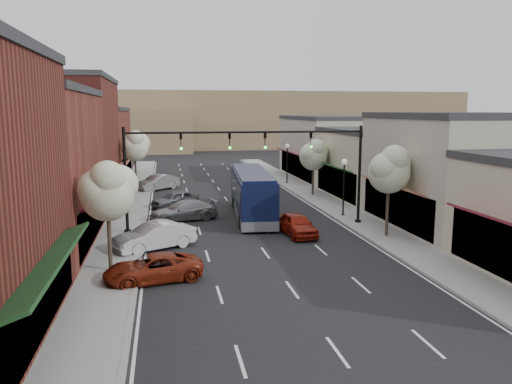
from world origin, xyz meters
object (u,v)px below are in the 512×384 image
parked_car_d (175,199)px  tree_right_near (390,168)px  tree_right_far (314,154)px  tree_left_far (135,145)px  parked_car_b (154,236)px  parked_car_c (184,211)px  signal_mast_left (162,163)px  signal_mast_right (328,160)px  lamp_post_near (344,178)px  coach_bus (252,193)px  red_hatchback (297,224)px  parked_car_e (158,182)px  lamp_post_far (287,157)px  parked_car_a (153,268)px  tree_left_near (108,190)px

parked_car_d → tree_right_near: bearing=16.8°
tree_right_far → tree_left_far: size_ratio=0.89×
parked_car_b → parked_car_c: bearing=137.8°
tree_left_far → parked_car_c: size_ratio=1.22×
tree_right_near → signal_mast_left: bearing=163.8°
signal_mast_right → lamp_post_near: size_ratio=1.85×
coach_bus → signal_mast_right: bearing=-35.7°
red_hatchback → signal_mast_left: bearing=159.5°
parked_car_e → coach_bus: bearing=-15.0°
lamp_post_far → parked_car_b: lamp_post_far is taller
parked_car_c → signal_mast_right: bearing=57.4°
signal_mast_right → parked_car_e: signal_mast_right is taller
coach_bus → parked_car_a: 15.40m
signal_mast_left → lamp_post_near: signal_mast_left is taller
tree_right_far → parked_car_e: (-14.55, 6.41, -3.21)m
parked_car_a → parked_car_c: (2.00, 13.22, 0.09)m
tree_right_far → lamp_post_near: (-0.55, -9.44, -0.99)m
parked_car_a → signal_mast_left: bearing=164.3°
coach_bus → parked_car_b: bearing=-127.6°
parked_car_c → parked_car_e: 14.94m
parked_car_e → parked_car_d: bearing=-32.5°
tree_right_far → tree_left_far: tree_left_far is taller
coach_bus → red_hatchback: bearing=-69.0°
parked_car_c → parked_car_e: (-2.00, 14.80, 0.05)m
tree_right_near → coach_bus: bearing=132.8°
tree_left_near → signal_mast_left: bearing=71.9°
parked_car_c → tree_right_far: bearing=111.1°
lamp_post_near → parked_car_b: size_ratio=0.93×
coach_bus → tree_right_far: bearing=51.9°
tree_right_near → parked_car_a: size_ratio=1.29×
tree_left_far → tree_left_near: bearing=-90.0°
lamp_post_far → parked_car_e: size_ratio=0.94×
signal_mast_right → red_hatchback: signal_mast_right is taller
lamp_post_far → parked_car_b: (-14.00, -24.06, -2.22)m
tree_right_far → parked_car_d: tree_right_far is taller
tree_left_near → parked_car_b: tree_left_near is taller
tree_left_near → coach_bus: size_ratio=0.49×
tree_right_near → parked_car_e: (-14.55, 22.41, -3.67)m
lamp_post_far → tree_right_far: bearing=-86.1°
tree_left_far → parked_car_c: 15.44m
parked_car_b → parked_car_e: (0.00, 22.41, -0.01)m
signal_mast_left → tree_left_far: size_ratio=1.34×
signal_mast_right → tree_left_near: signal_mast_right is taller
signal_mast_right → parked_car_e: bearing=122.8°
coach_bus → parked_car_c: coach_bus is taller
signal_mast_left → lamp_post_far: bearing=56.1°
parked_car_e → parked_car_b: bearing=-41.4°
parked_car_a → red_hatchback: bearing=116.6°
tree_left_near → parked_car_d: bearing=78.0°
parked_car_d → signal_mast_left: bearing=-34.8°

